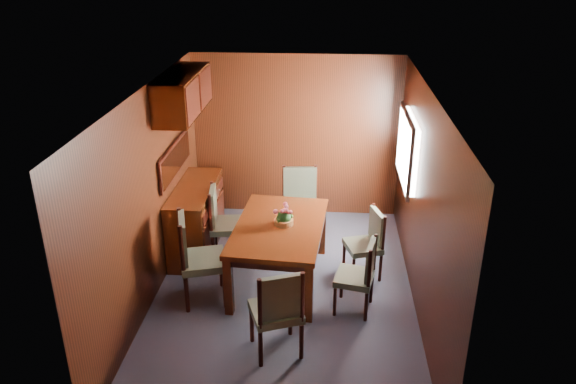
# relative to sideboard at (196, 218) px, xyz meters

# --- Properties ---
(ground) EXTENTS (4.50, 4.50, 0.00)m
(ground) POSITION_rel_sideboard_xyz_m (1.25, -1.00, -0.45)
(ground) COLOR #404457
(ground) RESTS_ON ground
(room_shell) EXTENTS (3.06, 4.52, 2.41)m
(room_shell) POSITION_rel_sideboard_xyz_m (1.15, -0.67, 1.18)
(room_shell) COLOR black
(room_shell) RESTS_ON ground
(sideboard) EXTENTS (0.48, 1.40, 0.90)m
(sideboard) POSITION_rel_sideboard_xyz_m (0.00, 0.00, 0.00)
(sideboard) COLOR #391507
(sideboard) RESTS_ON ground
(dining_table) EXTENTS (1.14, 1.70, 0.76)m
(dining_table) POSITION_rel_sideboard_xyz_m (1.17, -0.71, 0.20)
(dining_table) COLOR #391507
(dining_table) RESTS_ON ground
(chair_left_near) EXTENTS (0.61, 0.63, 1.08)m
(chair_left_near) POSITION_rel_sideboard_xyz_m (0.26, -1.18, 0.15)
(chair_left_near) COLOR black
(chair_left_near) RESTS_ON ground
(chair_left_far) EXTENTS (0.50, 0.52, 0.99)m
(chair_left_far) POSITION_rel_sideboard_xyz_m (0.39, -0.20, 0.10)
(chair_left_far) COLOR black
(chair_left_far) RESTS_ON ground
(chair_right_near) EXTENTS (0.48, 0.49, 0.88)m
(chair_right_near) POSITION_rel_sideboard_xyz_m (2.11, -1.25, 0.04)
(chair_right_near) COLOR black
(chair_right_near) RESTS_ON ground
(chair_right_far) EXTENTS (0.50, 0.51, 0.88)m
(chair_right_far) POSITION_rel_sideboard_xyz_m (2.24, -0.50, 0.04)
(chair_right_far) COLOR black
(chair_right_far) RESTS_ON ground
(chair_head) EXTENTS (0.60, 0.59, 1.00)m
(chair_head) POSITION_rel_sideboard_xyz_m (1.27, -2.07, 0.10)
(chair_head) COLOR black
(chair_head) RESTS_ON ground
(chair_foot) EXTENTS (0.54, 0.52, 1.04)m
(chair_foot) POSITION_rel_sideboard_xyz_m (1.36, 0.38, 0.13)
(chair_foot) COLOR black
(chair_foot) RESTS_ON ground
(flower_centerpiece) EXTENTS (0.24, 0.24, 0.24)m
(flower_centerpiece) POSITION_rel_sideboard_xyz_m (1.22, -0.70, 0.43)
(flower_centerpiece) COLOR #C77C3D
(flower_centerpiece) RESTS_ON dining_table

